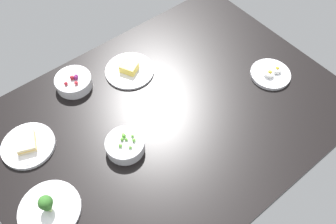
% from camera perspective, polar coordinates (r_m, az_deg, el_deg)
% --- Properties ---
extents(dining_table, '(1.46, 1.06, 0.04)m').
position_cam_1_polar(dining_table, '(1.47, 0.00, -0.90)').
color(dining_table, black).
rests_on(dining_table, ground).
extents(plate_eggs, '(0.18, 0.18, 0.05)m').
position_cam_1_polar(plate_eggs, '(1.64, 16.49, 6.05)').
color(plate_eggs, silver).
rests_on(plate_eggs, dining_table).
extents(bowl_berries, '(0.16, 0.16, 0.07)m').
position_cam_1_polar(bowl_berries, '(1.58, -15.21, 4.82)').
color(bowl_berries, silver).
rests_on(bowl_berries, dining_table).
extents(plate_sandwich, '(0.21, 0.21, 0.05)m').
position_cam_1_polar(plate_sandwich, '(1.46, -21.99, -5.01)').
color(plate_sandwich, silver).
rests_on(plate_sandwich, dining_table).
extents(plate_cheese, '(0.22, 0.22, 0.05)m').
position_cam_1_polar(plate_cheese, '(1.60, -6.33, 6.87)').
color(plate_cheese, silver).
rests_on(plate_cheese, dining_table).
extents(plate_broccoli, '(0.22, 0.22, 0.08)m').
position_cam_1_polar(plate_broccoli, '(1.31, -18.93, -14.74)').
color(plate_broccoli, silver).
rests_on(plate_broccoli, dining_table).
extents(bowl_peas, '(0.15, 0.15, 0.06)m').
position_cam_1_polar(bowl_peas, '(1.35, -7.05, -5.38)').
color(bowl_peas, silver).
rests_on(bowl_peas, dining_table).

